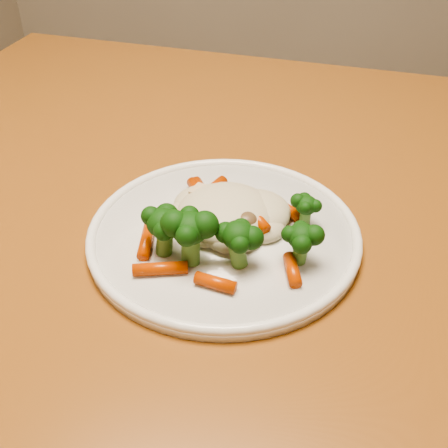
# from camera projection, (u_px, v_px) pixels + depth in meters

# --- Properties ---
(dining_table) EXTENTS (1.41, 1.05, 0.75)m
(dining_table) POSITION_uv_depth(u_px,v_px,m) (332.00, 278.00, 0.66)
(dining_table) COLOR #985923
(dining_table) RESTS_ON ground
(plate) EXTENTS (0.27, 0.27, 0.01)m
(plate) POSITION_uv_depth(u_px,v_px,m) (224.00, 235.00, 0.57)
(plate) COLOR white
(plate) RESTS_ON dining_table
(meal) EXTENTS (0.18, 0.17, 0.05)m
(meal) POSITION_uv_depth(u_px,v_px,m) (224.00, 219.00, 0.55)
(meal) COLOR beige
(meal) RESTS_ON plate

